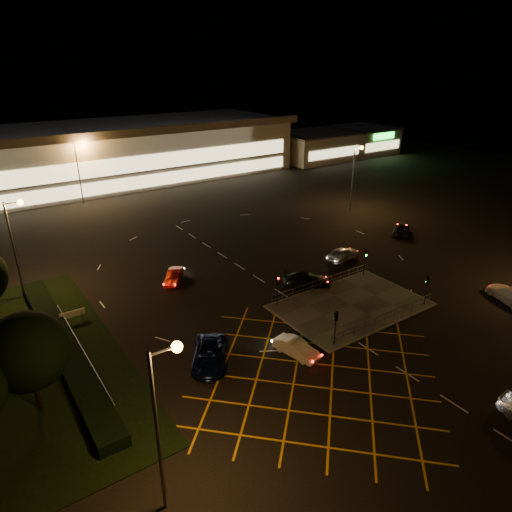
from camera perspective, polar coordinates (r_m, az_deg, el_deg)
ground at (r=45.78m, az=8.19°, el=-5.86°), size 180.00×180.00×0.00m
pedestrian_island at (r=45.79m, az=11.74°, el=-6.05°), size 14.00×9.00×0.12m
hedge at (r=41.39m, az=-22.95°, el=-10.32°), size 2.00×26.00×1.00m
supermarket at (r=96.50m, az=-17.61°, el=12.27°), size 72.00×26.50×10.50m
retail_unit_a at (r=112.53m, az=7.32°, el=13.51°), size 18.80×14.80×6.35m
retail_unit_b at (r=123.59m, az=13.08°, el=13.99°), size 14.80×14.80×6.35m
streetlight_sw at (r=23.84m, az=-11.50°, el=-18.14°), size 1.78×0.56×10.03m
streetlight_nw at (r=49.64m, az=-27.79°, el=2.26°), size 1.78×0.56×10.03m
streetlight_ne at (r=73.18m, az=12.31°, el=10.54°), size 1.78×0.56×10.03m
streetlight_far_left at (r=80.57m, az=-21.12°, el=10.68°), size 1.78×0.56×10.03m
streetlight_far_right at (r=99.26m, az=1.99°, el=14.33°), size 1.78×0.56×10.03m
signal_sw at (r=38.47m, az=9.94°, el=-8.01°), size 0.28×0.30×3.15m
signal_se at (r=46.83m, az=20.63°, el=-3.27°), size 0.28×0.30×3.15m
signal_nw at (r=43.71m, az=2.71°, el=-3.60°), size 0.28×0.30×3.15m
signal_ne at (r=51.21m, az=13.51°, el=-0.06°), size 0.28×0.30×3.15m
tree_e at (r=33.88m, az=-26.70°, el=-10.63°), size 5.40×5.40×7.35m
car_queue_white at (r=37.84m, az=5.06°, el=-11.38°), size 2.23×4.25×1.33m
car_left_blue at (r=36.97m, az=-5.84°, el=-12.15°), size 5.18×6.07×1.55m
car_far_dkgrey at (r=48.61m, az=6.39°, el=-2.97°), size 5.28×4.39×1.44m
car_right_silver at (r=55.56m, az=10.79°, el=0.29°), size 4.77×2.41×1.56m
car_circ_red at (r=50.03m, az=-10.21°, el=-2.50°), size 3.54×3.97×1.31m
car_east_grey at (r=65.84m, az=17.70°, el=3.15°), size 4.98×4.47×1.28m
car_approach_white at (r=51.77m, az=29.28°, el=-4.26°), size 3.90×5.80×1.56m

